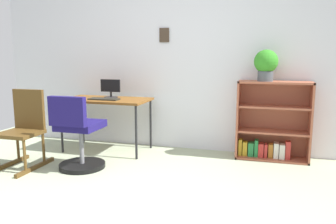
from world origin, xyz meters
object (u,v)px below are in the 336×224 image
rocking_chair (24,128)px  potted_plant_on_shelf (266,64)px  keyboard (104,99)px  office_chair (78,137)px  desk (106,103)px  bookshelf_low (272,125)px  monitor (111,89)px

rocking_chair → potted_plant_on_shelf: (2.63, 1.06, 0.72)m
keyboard → office_chair: (0.02, -0.68, -0.34)m
desk → office_chair: office_chair is taller
desk → potted_plant_on_shelf: potted_plant_on_shelf is taller
desk → keyboard: size_ratio=2.84×
office_chair → bookshelf_low: 2.32m
desk → potted_plant_on_shelf: 2.09m
bookshelf_low → potted_plant_on_shelf: 0.76m
desk → keyboard: (0.02, -0.11, 0.06)m
monitor → keyboard: bearing=-87.4°
office_chair → keyboard: bearing=91.8°
desk → bookshelf_low: bearing=7.0°
monitor → office_chair: monitor is taller
monitor → rocking_chair: size_ratio=0.31×
monitor → potted_plant_on_shelf: bearing=2.6°
rocking_chair → office_chair: bearing=5.6°
desk → monitor: bearing=83.2°
monitor → potted_plant_on_shelf: (2.00, 0.09, 0.35)m
office_chair → rocking_chair: (-0.66, -0.06, 0.07)m
rocking_chair → potted_plant_on_shelf: potted_plant_on_shelf is taller
monitor → potted_plant_on_shelf: size_ratio=0.74×
office_chair → potted_plant_on_shelf: size_ratio=2.27×
office_chair → rocking_chair: 0.67m
monitor → office_chair: size_ratio=0.33×
desk → bookshelf_low: 2.14m
desk → keyboard: 0.13m
monitor → office_chair: 1.01m
desk → rocking_chair: 1.07m
keyboard → potted_plant_on_shelf: bearing=8.9°
keyboard → office_chair: 0.76m
monitor → rocking_chair: bearing=-123.1°
office_chair → rocking_chair: bearing=-174.4°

